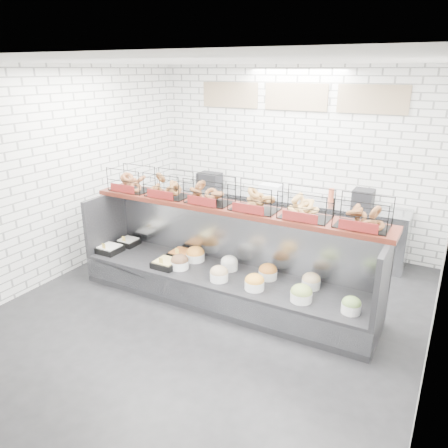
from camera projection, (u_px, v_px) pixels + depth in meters
The scene contains 5 objects.
ground at pixel (212, 310), 5.61m from camera, with size 5.50×5.50×0.00m, color black.
room_shell at pixel (235, 143), 5.42m from camera, with size 5.02×5.51×3.01m.
display_case at pixel (225, 277), 5.78m from camera, with size 4.00×0.90×1.20m.
bagel_shelf at pixel (231, 197), 5.57m from camera, with size 4.10×0.50×0.40m.
prep_counter at pixel (283, 221), 7.46m from camera, with size 4.00×0.60×1.20m.
Camera 1 is at (2.49, -4.24, 2.93)m, focal length 35.00 mm.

